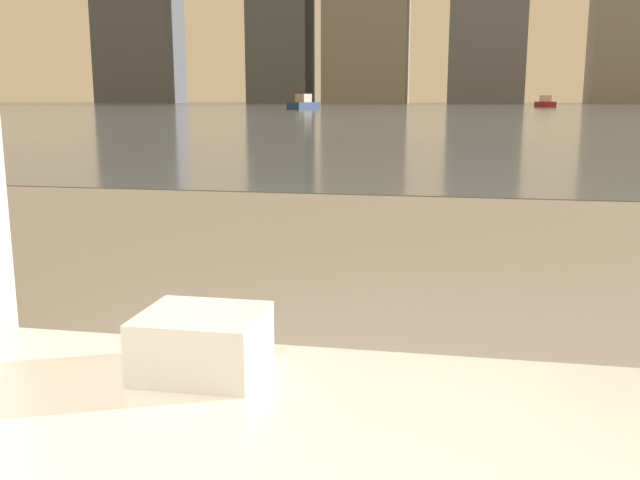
% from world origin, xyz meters
% --- Properties ---
extents(towel_stack, '(0.23, 0.21, 0.12)m').
position_xyz_m(towel_stack, '(-0.03, 0.83, 0.55)').
color(towel_stack, white).
rests_on(towel_stack, bathtub).
extents(harbor_water, '(180.00, 110.00, 0.01)m').
position_xyz_m(harbor_water, '(0.00, 62.00, 0.01)').
color(harbor_water, slate).
rests_on(harbor_water, ground_plane).
extents(harbor_boat_0, '(2.17, 3.54, 1.26)m').
position_xyz_m(harbor_boat_0, '(-11.81, 57.01, 0.45)').
color(harbor_boat_0, navy).
rests_on(harbor_boat_0, harbor_water).
extents(harbor_boat_1, '(1.84, 3.30, 1.18)m').
position_xyz_m(harbor_boat_1, '(9.09, 75.12, 0.42)').
color(harbor_boat_1, maroon).
rests_on(harbor_boat_1, harbor_water).
extents(skyline_tower_1, '(9.87, 8.79, 31.99)m').
position_xyz_m(skyline_tower_1, '(-28.57, 118.00, 15.99)').
color(skyline_tower_1, '#4C515B').
rests_on(skyline_tower_1, ground_plane).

